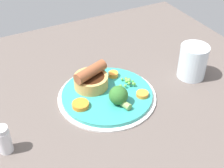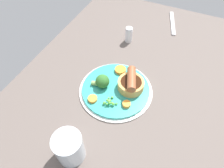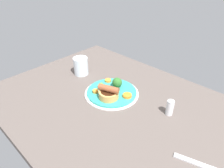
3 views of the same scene
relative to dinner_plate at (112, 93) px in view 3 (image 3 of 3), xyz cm
name	(u,v)px [view 3 (image 3 of 3)]	position (x,y,z in cm)	size (l,w,h in cm)	color
dining_table	(114,106)	(5.91, -4.39, -2.07)	(110.00, 80.00, 3.00)	#564C47
dinner_plate	(112,93)	(0.00, 0.00, 0.00)	(24.92, 24.92, 1.40)	silver
sausage_pudding	(109,93)	(2.36, -4.06, 3.15)	(9.54, 8.75, 6.01)	tan
pea_pile	(101,85)	(-6.40, -0.61, 1.88)	(4.15, 4.36, 1.96)	#5FA13C
broccoli_floret_far	(117,82)	(-0.84, 4.68, 3.06)	(4.64, 6.21, 4.64)	#2D6628
carrot_slice_0	(108,80)	(-7.34, 4.94, 1.31)	(3.02, 3.02, 0.96)	orange
carrot_slice_1	(127,96)	(7.89, 1.67, 1.39)	(4.00, 4.00, 1.12)	orange
carrot_slice_4	(95,91)	(-4.78, -5.77, 1.43)	(2.62, 2.62, 1.19)	orange
fork	(204,166)	(46.71, -8.22, -0.27)	(18.00, 1.60, 0.60)	silver
drinking_glass	(81,66)	(-24.86, 2.19, 4.09)	(7.60, 7.60, 9.32)	silver
salt_shaker	(170,108)	(26.48, 5.83, 2.65)	(2.96, 2.96, 6.52)	silver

